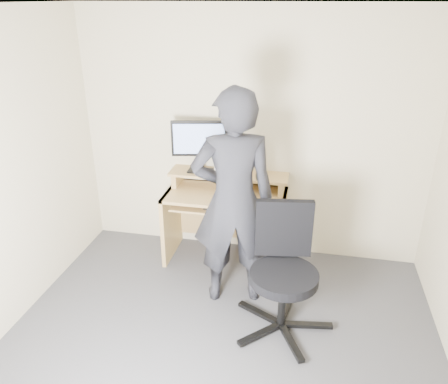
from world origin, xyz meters
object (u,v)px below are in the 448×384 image
(desk, at_px, (227,208))
(monitor, at_px, (200,142))
(office_chair, at_px, (284,265))
(person, at_px, (233,201))

(desk, relative_size, monitor, 2.17)
(office_chair, distance_m, person, 0.68)
(monitor, bearing_deg, person, -68.68)
(desk, distance_m, monitor, 0.74)
(monitor, distance_m, office_chair, 1.54)
(person, bearing_deg, desk, -90.06)
(person, bearing_deg, office_chair, 133.19)
(desk, distance_m, office_chair, 1.16)
(desk, xyz_separation_m, monitor, (-0.29, 0.06, 0.68))
(monitor, relative_size, office_chair, 0.53)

